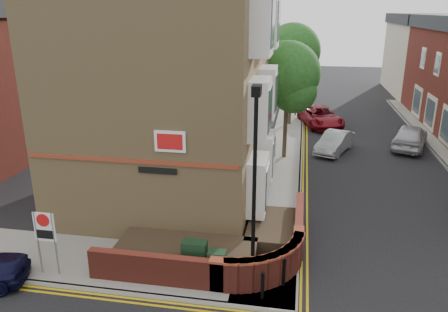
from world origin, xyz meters
TOP-DOWN VIEW (x-y plane):
  - ground at (0.00, 0.00)m, footprint 120.00×120.00m
  - pavement_corner at (-3.50, 1.50)m, footprint 13.00×3.00m
  - pavement_main at (2.00, 16.00)m, footprint 2.00×32.00m
  - kerb_side at (-3.50, 0.00)m, footprint 13.00×0.15m
  - kerb_main_near at (3.00, 16.00)m, footprint 0.15×32.00m
  - yellow_lines_side at (-3.50, -0.25)m, footprint 13.00×0.28m
  - yellow_lines_main at (3.25, 16.00)m, footprint 0.28×32.00m
  - corner_building at (-2.84, 8.00)m, footprint 8.95×10.40m
  - garden_wall at (0.00, 2.50)m, footprint 6.80×6.00m
  - lamppost at (1.60, 1.20)m, footprint 0.25×0.50m
  - utility_cabinet_large at (-0.30, 1.30)m, footprint 0.80×0.45m
  - utility_cabinet_small at (0.50, 1.00)m, footprint 0.55×0.40m
  - bollard_near at (2.00, 0.40)m, footprint 0.11×0.11m
  - bollard_far at (2.60, 1.20)m, footprint 0.11×0.11m
  - zone_sign at (-5.00, 0.50)m, footprint 0.72×0.07m
  - far_terrace_cream at (14.50, 38.00)m, footprint 5.40×12.40m
  - tree_near at (2.00, 14.05)m, footprint 3.64×3.65m
  - tree_mid at (2.00, 22.05)m, footprint 4.03×4.03m
  - tree_far at (2.00, 30.05)m, footprint 3.81×3.81m
  - traffic_light_assembly at (2.40, 25.00)m, footprint 0.20×0.16m
  - silver_car_near at (5.00, 15.78)m, footprint 2.70×4.07m
  - red_car_main at (4.31, 22.18)m, footprint 3.78×5.68m
  - silver_car_far at (9.74, 17.44)m, footprint 3.17×4.90m

SIDE VIEW (x-z plane):
  - ground at x=0.00m, z-range 0.00..0.00m
  - garden_wall at x=0.00m, z-range -0.60..0.60m
  - yellow_lines_side at x=-3.50m, z-range 0.00..0.01m
  - yellow_lines_main at x=3.25m, z-range 0.00..0.01m
  - pavement_corner at x=-3.50m, z-range 0.00..0.12m
  - pavement_main at x=2.00m, z-range 0.00..0.12m
  - kerb_side at x=-3.50m, z-range 0.00..0.12m
  - kerb_main_near at x=3.00m, z-range 0.00..0.12m
  - bollard_near at x=2.00m, z-range 0.12..1.02m
  - bollard_far at x=2.60m, z-range 0.12..1.02m
  - silver_car_near at x=5.00m, z-range 0.00..1.27m
  - utility_cabinet_small at x=0.50m, z-range 0.12..1.22m
  - utility_cabinet_large at x=-0.30m, z-range 0.12..1.32m
  - red_car_main at x=4.31m, z-range 0.00..1.45m
  - silver_car_far at x=9.74m, z-range 0.00..1.55m
  - zone_sign at x=-5.00m, z-range 0.54..2.74m
  - traffic_light_assembly at x=2.40m, z-range 0.68..4.88m
  - lamppost at x=1.60m, z-range 0.19..6.49m
  - far_terrace_cream at x=14.50m, z-range 0.05..8.05m
  - tree_near at x=2.00m, z-range 1.35..8.05m
  - tree_far at x=2.00m, z-range 1.41..8.42m
  - tree_mid at x=2.00m, z-range 1.49..8.91m
  - corner_building at x=-2.84m, z-range -0.57..13.03m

